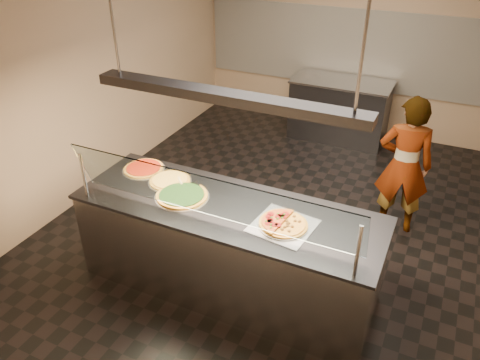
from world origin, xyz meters
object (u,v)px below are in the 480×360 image
at_px(half_pizza_sausage, 294,226).
at_px(pizza_cheese, 170,180).
at_px(pizza_tomato, 144,168).
at_px(heat_lamp_housing, 225,97).
at_px(serving_counter, 228,247).
at_px(pizza_spatula, 186,182).
at_px(half_pizza_pepperoni, 273,220).
at_px(pizza_spinach, 182,195).
at_px(perforated_tray, 283,225).
at_px(prep_table, 339,110).
at_px(sneeze_guard, 207,197).
at_px(worker, 404,166).

height_order(half_pizza_sausage, pizza_cheese, half_pizza_sausage).
height_order(pizza_tomato, heat_lamp_housing, heat_lamp_housing).
distance_m(serving_counter, pizza_spatula, 0.73).
height_order(half_pizza_pepperoni, pizza_spinach, half_pizza_pepperoni).
relative_size(perforated_tray, prep_table, 0.36).
bearing_deg(perforated_tray, half_pizza_pepperoni, 179.97).
bearing_deg(pizza_spatula, sneeze_guard, -43.89).
distance_m(half_pizza_sausage, pizza_cheese, 1.35).
bearing_deg(worker, heat_lamp_housing, 44.76).
height_order(sneeze_guard, pizza_tomato, sneeze_guard).
distance_m(perforated_tray, prep_table, 3.89).
relative_size(perforated_tray, half_pizza_pepperoni, 1.28).
xyz_separation_m(sneeze_guard, pizza_spinach, (-0.44, 0.31, -0.28)).
bearing_deg(heat_lamp_housing, pizza_tomato, 167.40).
relative_size(serving_counter, pizza_spinach, 5.57).
distance_m(half_pizza_pepperoni, heat_lamp_housing, 1.09).
xyz_separation_m(prep_table, heat_lamp_housing, (-0.06, -3.77, 1.48)).
relative_size(half_pizza_pepperoni, heat_lamp_housing, 0.18).
xyz_separation_m(half_pizza_pepperoni, pizza_spinach, (-0.90, 0.03, -0.02)).
height_order(half_pizza_pepperoni, pizza_cheese, half_pizza_pepperoni).
bearing_deg(pizza_spinach, worker, 45.01).
height_order(sneeze_guard, pizza_cheese, sneeze_guard).
bearing_deg(perforated_tray, sneeze_guard, -152.93).
relative_size(pizza_cheese, pizza_spatula, 1.46).
xyz_separation_m(pizza_cheese, pizza_tomato, (-0.37, 0.09, 0.00)).
bearing_deg(heat_lamp_housing, pizza_spinach, -175.40).
bearing_deg(heat_lamp_housing, perforated_tray, -6.30).
xyz_separation_m(pizza_spinach, prep_table, (0.50, 3.80, -0.48)).
bearing_deg(pizza_tomato, pizza_spinach, -23.84).
bearing_deg(serving_counter, half_pizza_sausage, -5.38).
xyz_separation_m(perforated_tray, prep_table, (-0.49, 3.83, -0.47)).
height_order(half_pizza_sausage, pizza_tomato, half_pizza_sausage).
xyz_separation_m(serving_counter, worker, (1.29, 1.69, 0.33)).
bearing_deg(pizza_spinach, serving_counter, 4.60).
height_order(perforated_tray, heat_lamp_housing, heat_lamp_housing).
xyz_separation_m(pizza_spatula, prep_table, (0.58, 3.61, -0.49)).
relative_size(prep_table, worker, 0.93).
bearing_deg(serving_counter, pizza_cheese, 167.76).
distance_m(perforated_tray, half_pizza_pepperoni, 0.10).
bearing_deg(sneeze_guard, heat_lamp_housing, 90.00).
relative_size(half_pizza_sausage, worker, 0.26).
bearing_deg(pizza_spinach, prep_table, 82.54).
bearing_deg(heat_lamp_housing, serving_counter, -90.00).
bearing_deg(worker, pizza_spatula, 32.37).
height_order(serving_counter, prep_table, same).
relative_size(half_pizza_pepperoni, pizza_tomato, 1.01).
distance_m(pizza_spatula, prep_table, 3.69).
relative_size(pizza_spinach, worker, 0.32).
bearing_deg(worker, pizza_cheese, 30.02).
bearing_deg(perforated_tray, pizza_cheese, 170.38).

